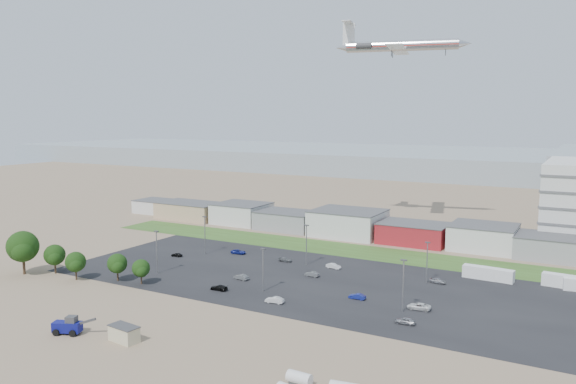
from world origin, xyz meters
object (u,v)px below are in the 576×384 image
Objects in this scene: storage_tank_nw at (299,378)px; parked_car_0 at (419,306)px; parked_car_9 at (238,252)px; parked_car_11 at (333,266)px; parked_car_13 at (275,300)px; airliner at (401,46)px; portable_shed at (124,334)px; parked_car_1 at (357,296)px; parked_car_7 at (312,274)px; parked_car_8 at (438,281)px; box_trailer_a at (480,272)px; parked_car_4 at (241,277)px; parked_car_2 at (405,321)px; tree_far_left at (23,250)px; telehandler at (67,325)px; parked_car_6 at (285,260)px; parked_car_3 at (219,288)px; parked_car_5 at (177,255)px.

storage_tank_nw reaches higher than parked_car_0.
parked_car_11 is at bearing -97.18° from parked_car_9.
storage_tank_nw is 36.13m from parked_car_13.
storage_tank_nw is 137.96m from airliner.
portable_shed is 0.12× the size of airliner.
parked_car_7 is (-15.93, 10.54, -0.00)m from parked_car_1.
storage_tank_nw reaches higher than parked_car_8.
box_trailer_a is 35.24m from parked_car_11.
parked_car_11 reaches higher than parked_car_9.
portable_shed reaches higher than parked_car_4.
parked_car_2 is 27.24m from parked_car_13.
parked_car_11 is (63.93, 41.39, -5.43)m from tree_far_left.
telehandler is at bearing -27.30° from tree_far_left.
parked_car_4 is 1.06× the size of parked_car_7.
airliner is at bearing 179.02° from parked_car_4.
parked_car_4 is (-42.53, 0.18, -0.02)m from parked_car_0.
parked_car_8 is (27.92, 9.03, 0.04)m from parked_car_7.
portable_shed reaches higher than parked_car_6.
parked_car_3 is at bearing 102.00° from portable_shed.
portable_shed is 50.36m from parked_car_2.
tree_far_left is 53.89m from parked_car_4.
parked_car_0 is at bearing 81.52° from storage_tank_nw.
parked_car_2 is 0.96× the size of parked_car_13.
parked_car_8 is 39.79m from parked_car_13.
box_trailer_a is 56.69m from parked_car_4.
parked_car_6 is 0.95× the size of parked_car_13.
parked_car_6 is 1.01× the size of parked_car_8.
parked_car_3 is at bearing -109.81° from airliner.
box_trailer_a is 2.03× the size of parked_car_4.
parked_car_11 is at bearing 110.02° from storage_tank_nw.
parked_car_1 is at bearing 75.37° from parked_car_5.
parked_car_0 is 13.19m from parked_car_1.
telehandler is 1.85× the size of parked_car_9.
parked_car_11 is (-21.66, 59.45, -0.45)m from storage_tank_nw.
storage_tank_nw is 59.57m from parked_car_8.
parked_car_3 is 1.06× the size of parked_car_11.
airliner is 106.63m from parked_car_0.
box_trailer_a is at bearing -34.70° from parked_car_8.
parked_car_3 is (-36.39, 30.68, -0.49)m from storage_tank_nw.
parked_car_6 is 14.08m from parked_car_11.
parked_car_11 is at bearing 32.92° from tree_far_left.
parked_car_11 is at bearing 98.02° from parked_car_5.
parked_car_13 is (-25.96, -30.16, 0.02)m from parked_car_8.
portable_shed is 1.49× the size of parked_car_8.
parked_car_9 reaches higher than parked_car_5.
parked_car_7 is at bearing 144.71° from parked_car_3.
box_trailer_a is at bearing 98.78° from parked_car_5.
parked_car_6 is at bearing -166.15° from box_trailer_a.
parked_car_0 is (-6.53, -28.57, -0.81)m from box_trailer_a.
storage_tank_nw is at bearing 49.51° from parked_car_4.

